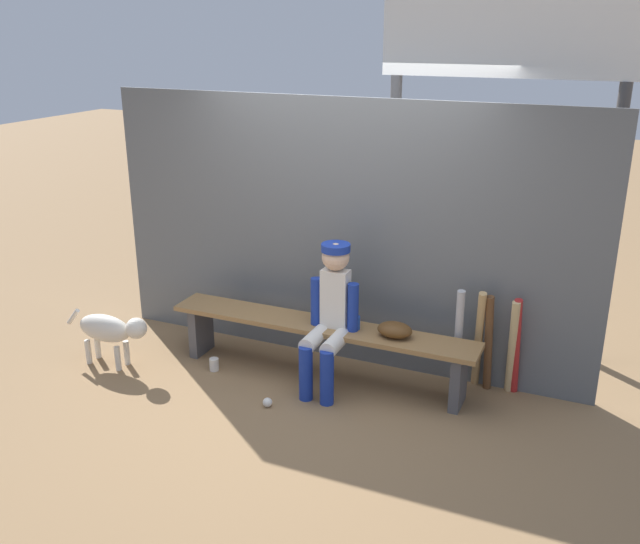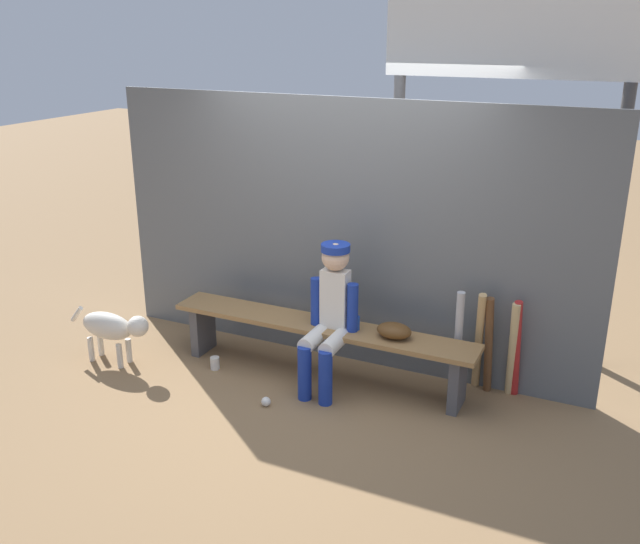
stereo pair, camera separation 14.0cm
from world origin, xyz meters
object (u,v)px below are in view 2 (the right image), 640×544
object	(u,v)px
dugout_bench	(320,335)
cup_on_bench	(355,323)
bat_wood_natural	(512,350)
bat_aluminum_red	(516,349)
cup_on_ground	(215,363)
scoreboard	(517,68)
dog	(112,327)
bat_aluminum_silver	(458,342)
baseball	(266,402)
baseball_glove	(394,331)
bat_wood_dark	(489,345)
bat_wood_tan	(479,341)
player_seated	(329,312)

from	to	relation	value
dugout_bench	cup_on_bench	distance (m)	0.34
bat_wood_natural	bat_aluminum_red	bearing A→B (deg)	30.27
bat_aluminum_red	cup_on_ground	size ratio (longest dim) A/B	7.67
scoreboard	dog	distance (m)	4.03
bat_aluminum_silver	baseball	world-z (taller)	bat_aluminum_silver
bat_wood_natural	dog	bearing A→B (deg)	-165.16
dog	bat_wood_natural	bearing A→B (deg)	14.84
bat_wood_natural	baseball	size ratio (longest dim) A/B	11.31
baseball_glove	dog	xyz separation A→B (m)	(-2.39, -0.52, -0.22)
dog	dugout_bench	bearing A→B (deg)	16.74
dugout_bench	cup_on_ground	world-z (taller)	dugout_bench
bat_aluminum_silver	scoreboard	xyz separation A→B (m)	(0.09, 0.97, 2.04)
bat_wood_dark	baseball	size ratio (longest dim) A/B	11.48
cup_on_ground	dog	xyz separation A→B (m)	(-0.86, -0.27, 0.28)
baseball	dog	xyz separation A→B (m)	(-1.57, 0.09, 0.30)
baseball_glove	cup_on_ground	world-z (taller)	baseball_glove
bat_wood_tan	cup_on_ground	xyz separation A→B (m)	(-2.12, -0.58, -0.39)
bat_wood_natural	scoreboard	size ratio (longest dim) A/B	0.24
bat_wood_tan	cup_on_bench	size ratio (longest dim) A/B	8.09
bat_aluminum_red	dog	size ratio (longest dim) A/B	1.00
bat_aluminum_silver	bat_wood_natural	bearing A→B (deg)	11.08
bat_aluminum_red	scoreboard	distance (m)	2.26
bat_wood_tan	bat_wood_dark	world-z (taller)	bat_wood_tan
baseball	cup_on_bench	size ratio (longest dim) A/B	0.67
cup_on_bench	scoreboard	bearing A→B (deg)	53.91
dugout_bench	bat_aluminum_silver	distance (m)	1.12
player_seated	bat_wood_natural	bearing A→B (deg)	18.26
bat_wood_dark	scoreboard	bearing A→B (deg)	98.75
bat_wood_tan	cup_on_ground	size ratio (longest dim) A/B	8.09
bat_wood_natural	bat_aluminum_silver	bearing A→B (deg)	-168.92
baseball	bat_aluminum_silver	bearing A→B (deg)	34.27
bat_wood_natural	scoreboard	distance (m)	2.27
bat_aluminum_silver	bat_wood_dark	distance (m)	0.24
bat_aluminum_silver	dog	size ratio (longest dim) A/B	1.03
cup_on_ground	cup_on_bench	distance (m)	1.31
scoreboard	dugout_bench	bearing A→B (deg)	-134.06
bat_wood_dark	bat_aluminum_red	xyz separation A→B (m)	(0.21, 0.04, -0.00)
baseball	baseball_glove	bearing A→B (deg)	36.66
bat_wood_tan	scoreboard	bearing A→B (deg)	93.74
baseball_glove	dugout_bench	bearing A→B (deg)	180.00
bat_wood_dark	dog	size ratio (longest dim) A/B	1.01
player_seated	scoreboard	distance (m)	2.49
dugout_bench	baseball	xyz separation A→B (m)	(-0.18, -0.61, -0.35)
bat_aluminum_red	baseball	world-z (taller)	bat_aluminum_red
bat_wood_natural	cup_on_ground	bearing A→B (deg)	-166.01
bat_aluminum_silver	baseball	distance (m)	1.59
dog	bat_aluminum_red	bearing A→B (deg)	14.98
bat_wood_tan	dog	xyz separation A→B (m)	(-2.99, -0.85, -0.11)
bat_wood_dark	bat_aluminum_red	distance (m)	0.21
bat_wood_dark	dog	xyz separation A→B (m)	(-3.07, -0.84, -0.09)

